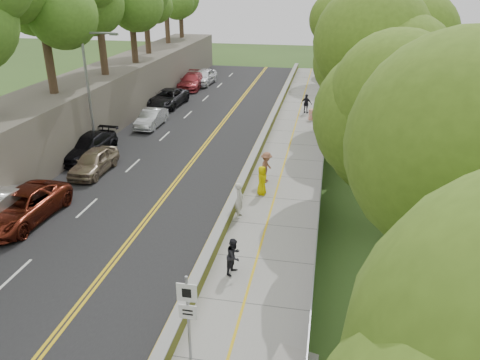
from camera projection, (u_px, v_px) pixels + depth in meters
ground at (187, 297)px, 17.59m from camera, size 140.00×140.00×0.00m
road at (175, 152)px, 32.01m from camera, size 11.20×66.00×0.04m
sidewalk at (291, 159)px, 30.62m from camera, size 4.20×66.00×0.05m
jersey_barrier at (256, 153)px, 30.91m from camera, size 0.42×66.00×0.60m
rock_embankment at (62, 117)px, 32.62m from camera, size 5.00×66.00×4.00m
chainlink_fence at (324, 148)px, 29.87m from camera, size 0.04×66.00×2.00m
trees_fenceside at (373, 52)px, 27.05m from camera, size 7.00×66.00×14.00m
streetlight at (91, 84)px, 30.13m from camera, size 2.52×0.22×8.00m
signpost at (188, 310)px, 13.91m from camera, size 0.62×0.09×3.10m
construction_barrel at (312, 115)px, 38.80m from camera, size 0.54×0.54×0.88m
car_2 at (22, 207)px, 22.65m from camera, size 2.80×5.60×1.52m
car_3 at (88, 146)px, 30.69m from camera, size 2.43×5.29×1.50m
car_4 at (94, 162)px, 28.26m from camera, size 1.73×4.22×1.43m
car_5 at (151, 118)px, 36.95m from camera, size 1.49×4.16×1.36m
car_6 at (168, 98)px, 42.78m from camera, size 2.80×5.54×1.50m
car_7 at (192, 81)px, 49.43m from camera, size 2.42×5.56×1.59m
car_8 at (204, 77)px, 51.29m from camera, size 2.24×5.01×1.67m
painter_0 at (262, 180)px, 25.41m from camera, size 0.60×0.85×1.64m
painter_1 at (239, 200)px, 22.96m from camera, size 0.46×0.69×1.84m
painter_2 at (234, 256)px, 18.64m from camera, size 0.79×0.90×1.55m
painter_3 at (266, 167)px, 26.93m from camera, size 0.90×1.28×1.81m
person_far at (306, 104)px, 40.48m from camera, size 1.05×0.67×1.67m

